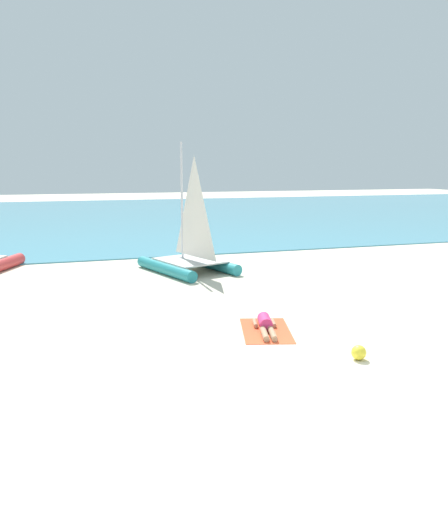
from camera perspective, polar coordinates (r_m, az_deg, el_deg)
name	(u,v)px	position (r m, az deg, el deg)	size (l,w,h in m)	color
ground_plane	(190,269)	(19.13, -3.85, -1.44)	(120.00, 120.00, 0.00)	beige
ocean_water	(123,215)	(41.32, -11.30, 4.52)	(120.00, 40.00, 0.05)	#4C9EB7
sailboat_teal	(189,253)	(18.44, -3.96, 0.35)	(3.33, 4.14, 4.69)	teal
towel_left	(266,330)	(11.96, 4.77, -8.38)	(1.10, 1.90, 0.01)	#EA5933
sunbather_left	(266,324)	(11.98, 4.74, -7.71)	(0.79, 1.55, 0.30)	#D83372
beach_ball	(359,352)	(10.51, 14.98, -10.48)	(0.30, 0.30, 0.30)	yellow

